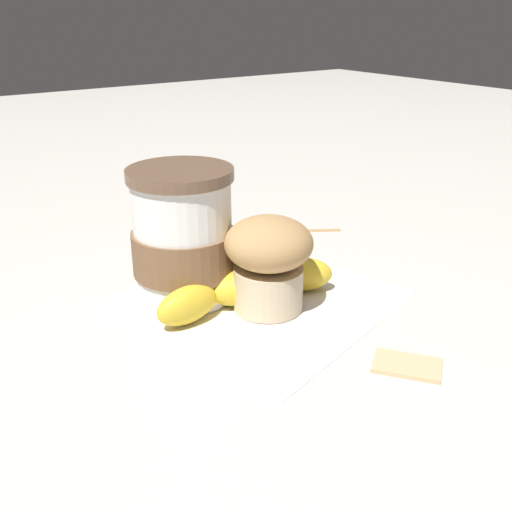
% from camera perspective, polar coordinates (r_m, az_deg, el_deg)
% --- Properties ---
extents(ground_plane, '(3.00, 3.00, 0.00)m').
position_cam_1_polar(ground_plane, '(0.55, 0.00, -4.30)').
color(ground_plane, beige).
extents(paper_napkin, '(0.27, 0.27, 0.00)m').
position_cam_1_polar(paper_napkin, '(0.55, 0.00, -4.23)').
color(paper_napkin, white).
rests_on(paper_napkin, ground_plane).
extents(coffee_cup, '(0.09, 0.09, 0.12)m').
position_cam_1_polar(coffee_cup, '(0.54, -6.96, 1.69)').
color(coffee_cup, white).
rests_on(coffee_cup, paper_napkin).
extents(muffin, '(0.08, 0.08, 0.08)m').
position_cam_1_polar(muffin, '(0.51, 0.97, -0.37)').
color(muffin, beige).
rests_on(muffin, paper_napkin).
extents(banana, '(0.18, 0.06, 0.03)m').
position_cam_1_polar(banana, '(0.53, -1.05, -3.01)').
color(banana, gold).
rests_on(banana, paper_napkin).
extents(sugar_packet, '(0.06, 0.06, 0.01)m').
position_cam_1_polar(sugar_packet, '(0.47, 14.19, -9.89)').
color(sugar_packet, '#E0B27F').
rests_on(sugar_packet, ground_plane).
extents(wooden_stirrer, '(0.10, 0.06, 0.00)m').
position_cam_1_polar(wooden_stirrer, '(0.72, 3.74, 2.44)').
color(wooden_stirrer, tan).
rests_on(wooden_stirrer, ground_plane).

